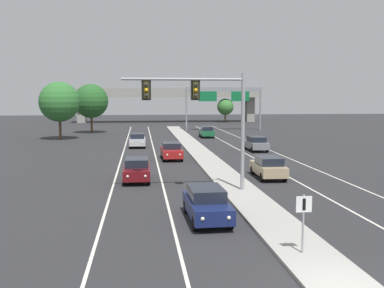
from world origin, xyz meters
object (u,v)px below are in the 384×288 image
(car_oncoming_navy, at_px, (207,204))
(tree_far_right_c, at_px, (225,107))
(car_receding_green, at_px, (207,132))
(median_sign_post, at_px, (303,215))
(car_oncoming_red, at_px, (171,151))
(tree_far_left_b, at_px, (59,102))
(car_receding_tan, at_px, (268,167))
(car_receding_grey, at_px, (256,143))
(tree_far_left_c, at_px, (91,101))
(car_oncoming_silver, at_px, (137,140))
(highway_sign_gantry, at_px, (224,95))
(overhead_signal_mast, at_px, (205,107))
(car_oncoming_darkred, at_px, (137,169))

(car_oncoming_navy, bearing_deg, tree_far_right_c, 78.51)
(car_receding_green, bearing_deg, median_sign_post, -94.23)
(car_oncoming_red, xyz_separation_m, tree_far_left_b, (-13.80, 20.74, 4.34))
(car_receding_tan, distance_m, tree_far_right_c, 69.23)
(car_receding_grey, xyz_separation_m, tree_far_right_c, (6.69, 52.58, 2.69))
(car_receding_green, bearing_deg, tree_far_left_b, -176.87)
(car_oncoming_red, bearing_deg, car_receding_grey, 29.60)
(tree_far_left_c, xyz_separation_m, tree_far_right_c, (27.00, 26.77, -1.64))
(car_oncoming_silver, relative_size, tree_far_left_c, 0.57)
(median_sign_post, relative_size, highway_sign_gantry, 0.17)
(median_sign_post, xyz_separation_m, tree_far_left_c, (-13.76, 57.45, 3.56))
(tree_far_left_c, bearing_deg, car_oncoming_navy, -78.17)
(overhead_signal_mast, bearing_deg, car_receding_green, 81.37)
(car_oncoming_silver, xyz_separation_m, car_receding_green, (9.86, 11.25, 0.00))
(median_sign_post, bearing_deg, car_oncoming_darkred, 111.54)
(median_sign_post, bearing_deg, highway_sign_gantry, 82.09)
(overhead_signal_mast, height_order, car_oncoming_navy, overhead_signal_mast)
(car_receding_grey, xyz_separation_m, tree_far_left_c, (-20.31, 25.81, 4.33))
(car_receding_tan, bearing_deg, car_receding_green, 89.54)
(median_sign_post, xyz_separation_m, car_oncoming_red, (-3.06, 26.18, -0.77))
(highway_sign_gantry, bearing_deg, car_receding_green, -111.24)
(car_receding_grey, bearing_deg, car_oncoming_red, -150.40)
(car_oncoming_silver, bearing_deg, car_receding_grey, -21.81)
(car_oncoming_navy, distance_m, tree_far_left_b, 44.20)
(car_oncoming_navy, distance_m, car_receding_green, 43.27)
(overhead_signal_mast, distance_m, highway_sign_gantry, 50.33)
(car_oncoming_darkred, bearing_deg, car_receding_grey, 51.17)
(car_oncoming_darkred, height_order, car_receding_tan, same)
(car_oncoming_darkred, xyz_separation_m, tree_far_right_c, (19.46, 68.45, 2.69))
(car_receding_grey, relative_size, tree_far_left_c, 0.57)
(car_receding_grey, relative_size, highway_sign_gantry, 0.34)
(car_oncoming_darkred, bearing_deg, highway_sign_gantry, 71.90)
(tree_far_right_c, bearing_deg, car_oncoming_silver, -112.40)
(car_oncoming_darkred, xyz_separation_m, car_receding_green, (9.77, 32.27, 0.00))
(car_oncoming_red, xyz_separation_m, car_receding_green, (6.61, 21.86, 0.00))
(median_sign_post, bearing_deg, car_receding_tan, 78.21)
(car_oncoming_darkred, relative_size, car_receding_tan, 0.99)
(car_oncoming_navy, relative_size, tree_far_left_c, 0.57)
(car_oncoming_silver, height_order, car_receding_green, same)
(car_receding_tan, distance_m, car_receding_grey, 16.21)
(car_oncoming_navy, height_order, car_oncoming_darkred, same)
(tree_far_left_c, bearing_deg, median_sign_post, -76.53)
(car_receding_green, xyz_separation_m, highway_sign_gantry, (4.86, 12.49, 5.34))
(car_oncoming_red, height_order, car_receding_green, same)
(median_sign_post, relative_size, car_oncoming_navy, 0.49)
(car_receding_green, relative_size, highway_sign_gantry, 0.34)
(car_oncoming_red, relative_size, tree_far_left_c, 0.57)
(car_oncoming_silver, bearing_deg, tree_far_right_c, 67.60)
(car_oncoming_darkred, relative_size, car_oncoming_silver, 1.00)
(median_sign_post, distance_m, car_receding_grey, 32.32)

